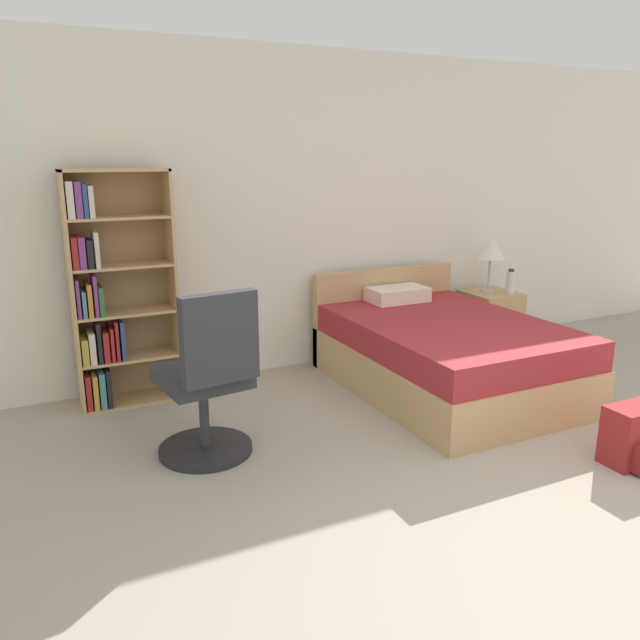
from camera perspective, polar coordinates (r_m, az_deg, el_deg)
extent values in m
plane|color=#A39989|center=(3.31, 27.19, -19.30)|extent=(14.00, 14.00, 0.00)
cube|color=silver|center=(5.33, 0.21, 9.80)|extent=(9.00, 0.06, 2.60)
cube|color=tan|center=(4.61, -21.77, 2.15)|extent=(0.02, 0.31, 1.68)
cube|color=tan|center=(4.70, -13.36, 3.05)|extent=(0.02, 0.31, 1.68)
cube|color=#A48256|center=(4.79, -17.80, 2.95)|extent=(0.71, 0.01, 1.68)
cube|color=tan|center=(4.88, -16.76, -6.96)|extent=(0.67, 0.29, 0.02)
cube|color=maroon|center=(4.77, -20.49, -6.00)|extent=(0.04, 0.23, 0.26)
cube|color=gold|center=(4.77, -19.92, -6.02)|extent=(0.03, 0.21, 0.25)
cube|color=teal|center=(4.76, -19.34, -5.90)|extent=(0.04, 0.20, 0.26)
cube|color=black|center=(4.78, -18.83, -5.71)|extent=(0.03, 0.22, 0.28)
cube|color=tan|center=(4.77, -17.06, -3.20)|extent=(0.67, 0.29, 0.02)
cube|color=gold|center=(4.67, -20.76, -2.57)|extent=(0.04, 0.22, 0.18)
cube|color=beige|center=(4.67, -20.18, -2.27)|extent=(0.04, 0.22, 0.22)
cube|color=black|center=(4.65, -19.61, -1.87)|extent=(0.03, 0.18, 0.29)
cube|color=maroon|center=(4.66, -19.05, -2.23)|extent=(0.04, 0.17, 0.22)
cube|color=maroon|center=(4.69, -18.60, -1.96)|extent=(0.02, 0.24, 0.24)
cube|color=maroon|center=(4.67, -18.17, -1.71)|extent=(0.02, 0.19, 0.29)
cube|color=navy|center=(4.67, -17.71, -1.67)|extent=(0.03, 0.20, 0.28)
cube|color=tan|center=(4.68, -17.37, 0.72)|extent=(0.67, 0.29, 0.02)
cube|color=#7A387F|center=(4.58, -21.32, 1.93)|extent=(0.02, 0.21, 0.27)
cube|color=teal|center=(4.59, -20.84, 1.47)|extent=(0.03, 0.21, 0.18)
cube|color=orange|center=(4.60, -20.41, 1.83)|extent=(0.03, 0.24, 0.23)
cube|color=#7A387F|center=(4.58, -19.93, 2.19)|extent=(0.02, 0.20, 0.29)
cube|color=#2D6638|center=(4.60, -19.47, 1.74)|extent=(0.03, 0.22, 0.20)
cube|color=tan|center=(4.61, -17.69, 4.78)|extent=(0.67, 0.29, 0.02)
cube|color=maroon|center=(4.53, -21.60, 5.77)|extent=(0.04, 0.23, 0.21)
cube|color=#7A387F|center=(4.54, -21.03, 5.84)|extent=(0.04, 0.25, 0.21)
cube|color=black|center=(4.52, -20.36, 5.74)|extent=(0.04, 0.19, 0.19)
cube|color=beige|center=(4.53, -19.85, 6.12)|extent=(0.03, 0.21, 0.24)
cube|color=tan|center=(4.57, -18.03, 8.93)|extent=(0.67, 0.29, 0.02)
cube|color=beige|center=(4.49, -21.98, 10.17)|extent=(0.04, 0.22, 0.24)
cube|color=#7A387F|center=(4.48, -21.31, 10.22)|extent=(0.04, 0.20, 0.24)
cube|color=navy|center=(4.48, -20.76, 10.17)|extent=(0.03, 0.18, 0.22)
cube|color=beige|center=(4.51, -20.31, 10.14)|extent=(0.03, 0.23, 0.21)
cube|color=tan|center=(4.55, -18.35, 12.89)|extent=(0.71, 0.31, 0.02)
cube|color=tan|center=(4.93, 11.42, -4.37)|extent=(1.37, 1.93, 0.34)
cube|color=maroon|center=(4.85, 11.58, -1.26)|extent=(1.34, 1.89, 0.22)
cube|color=tan|center=(5.59, 5.86, 0.63)|extent=(1.37, 0.08, 0.81)
cube|color=silver|center=(5.37, 7.09, 2.34)|extent=(0.50, 0.30, 0.12)
cylinder|color=#232326|center=(3.98, -10.39, -11.50)|extent=(0.57, 0.57, 0.04)
cylinder|color=#333338|center=(3.89, -10.55, -8.56)|extent=(0.06, 0.06, 0.40)
cube|color=#2D2D33|center=(3.79, -10.73, -5.06)|extent=(0.54, 0.54, 0.10)
cube|color=#2D2D33|center=(3.45, -9.15, -1.67)|extent=(0.45, 0.14, 0.51)
cube|color=tan|center=(6.10, 15.19, 0.06)|extent=(0.45, 0.47, 0.53)
sphere|color=tan|center=(5.90, 16.82, 0.50)|extent=(0.02, 0.02, 0.02)
cylinder|color=#B2B2B7|center=(6.02, 15.11, 2.57)|extent=(0.12, 0.12, 0.02)
cylinder|color=#B2B2B7|center=(5.99, 15.21, 4.05)|extent=(0.02, 0.02, 0.30)
cone|color=silver|center=(5.95, 15.37, 6.38)|extent=(0.27, 0.27, 0.20)
cylinder|color=silver|center=(6.02, 17.02, 3.31)|extent=(0.08, 0.08, 0.20)
cylinder|color=#2D2D33|center=(6.00, 17.11, 4.38)|extent=(0.05, 0.05, 0.02)
cube|color=maroon|center=(4.16, 26.65, -9.36)|extent=(0.33, 0.21, 0.35)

